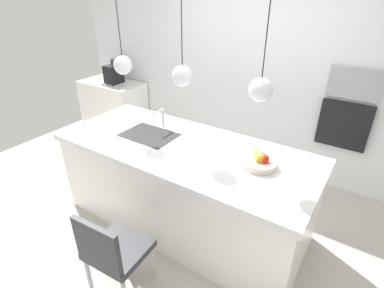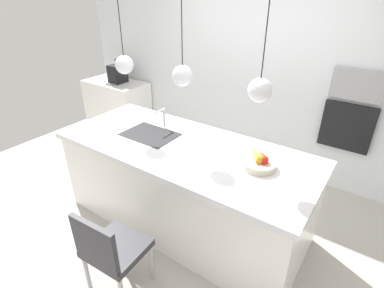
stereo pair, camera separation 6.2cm
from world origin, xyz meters
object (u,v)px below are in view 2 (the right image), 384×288
at_px(coffee_machine, 118,73).
at_px(microwave, 358,85).
at_px(oven, 347,127).
at_px(chair_near, 111,249).
at_px(fruit_bowl, 260,163).

distance_m(coffee_machine, microwave, 3.53).
distance_m(oven, chair_near, 2.88).
xyz_separation_m(fruit_bowl, chair_near, (-0.73, -1.08, -0.51)).
height_order(fruit_bowl, coffee_machine, coffee_machine).
bearing_deg(fruit_bowl, coffee_machine, 158.17).
bearing_deg(fruit_bowl, oven, 74.06).
xyz_separation_m(fruit_bowl, oven, (0.44, 1.53, -0.12)).
relative_size(fruit_bowl, oven, 0.51).
xyz_separation_m(fruit_bowl, coffee_machine, (-3.07, 1.23, 0.05)).
relative_size(coffee_machine, oven, 0.68).
height_order(oven, chair_near, oven).
xyz_separation_m(oven, chair_near, (-1.17, -2.61, -0.39)).
relative_size(microwave, chair_near, 0.64).
relative_size(fruit_bowl, microwave, 0.53).
relative_size(coffee_machine, microwave, 0.70).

